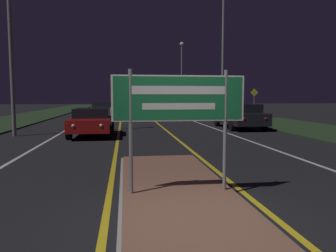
# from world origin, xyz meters

# --- Properties ---
(ground_plane) EXTENTS (160.00, 160.00, 0.00)m
(ground_plane) POSITION_xyz_m (0.00, 0.00, 0.00)
(ground_plane) COLOR black
(median_island) EXTENTS (2.18, 7.52, 0.10)m
(median_island) POSITION_xyz_m (0.00, 1.43, 0.04)
(median_island) COLOR #999993
(median_island) RESTS_ON ground_plane
(verge_left) EXTENTS (5.00, 100.00, 0.08)m
(verge_left) POSITION_xyz_m (-9.50, 20.00, 0.04)
(verge_left) COLOR #23381E
(verge_left) RESTS_ON ground_plane
(verge_right) EXTENTS (5.00, 100.00, 0.08)m
(verge_right) POSITION_xyz_m (9.50, 20.00, 0.04)
(verge_right) COLOR #23381E
(verge_right) RESTS_ON ground_plane
(centre_line_yellow_left) EXTENTS (0.12, 70.00, 0.01)m
(centre_line_yellow_left) POSITION_xyz_m (-1.28, 25.00, 0.00)
(centre_line_yellow_left) COLOR gold
(centre_line_yellow_left) RESTS_ON ground_plane
(centre_line_yellow_right) EXTENTS (0.12, 70.00, 0.01)m
(centre_line_yellow_right) POSITION_xyz_m (1.28, 25.00, 0.00)
(centre_line_yellow_right) COLOR gold
(centre_line_yellow_right) RESTS_ON ground_plane
(lane_line_white_left) EXTENTS (0.12, 70.00, 0.01)m
(lane_line_white_left) POSITION_xyz_m (-4.20, 25.00, 0.00)
(lane_line_white_left) COLOR silver
(lane_line_white_left) RESTS_ON ground_plane
(lane_line_white_right) EXTENTS (0.12, 70.00, 0.01)m
(lane_line_white_right) POSITION_xyz_m (4.20, 25.00, 0.00)
(lane_line_white_right) COLOR silver
(lane_line_white_right) RESTS_ON ground_plane
(edge_line_white_left) EXTENTS (0.10, 70.00, 0.01)m
(edge_line_white_left) POSITION_xyz_m (-7.20, 25.00, 0.00)
(edge_line_white_left) COLOR silver
(edge_line_white_left) RESTS_ON ground_plane
(edge_line_white_right) EXTENTS (0.10, 70.00, 0.01)m
(edge_line_white_right) POSITION_xyz_m (7.20, 25.00, 0.00)
(edge_line_white_right) COLOR silver
(edge_line_white_right) RESTS_ON ground_plane
(highway_sign) EXTENTS (2.42, 0.07, 2.23)m
(highway_sign) POSITION_xyz_m (0.00, 1.43, 1.72)
(highway_sign) COLOR gray
(highway_sign) RESTS_ON median_island
(streetlight_right_near) EXTENTS (0.46, 0.46, 9.66)m
(streetlight_right_near) POSITION_xyz_m (6.23, 19.25, 5.80)
(streetlight_right_near) COLOR gray
(streetlight_right_near) RESTS_ON ground_plane
(streetlight_right_far) EXTENTS (0.53, 0.53, 8.76)m
(streetlight_right_far) POSITION_xyz_m (6.31, 37.17, 5.69)
(streetlight_right_far) COLOR gray
(streetlight_right_far) RESTS_ON ground_plane
(car_receding_0) EXTENTS (2.02, 4.78, 1.44)m
(car_receding_0) POSITION_xyz_m (5.67, 13.94, 0.75)
(car_receding_0) COLOR black
(car_receding_0) RESTS_ON ground_plane
(car_receding_1) EXTENTS (1.96, 4.26, 1.35)m
(car_receding_1) POSITION_xyz_m (2.59, 24.19, 0.73)
(car_receding_1) COLOR silver
(car_receding_1) RESTS_ON ground_plane
(car_receding_2) EXTENTS (1.90, 4.68, 1.42)m
(car_receding_2) POSITION_xyz_m (5.77, 35.62, 0.77)
(car_receding_2) COLOR maroon
(car_receding_2) RESTS_ON ground_plane
(car_receding_3) EXTENTS (2.02, 4.34, 1.49)m
(car_receding_3) POSITION_xyz_m (2.89, 43.25, 0.79)
(car_receding_3) COLOR maroon
(car_receding_3) RESTS_ON ground_plane
(car_approaching_0) EXTENTS (1.95, 4.06, 1.29)m
(car_approaching_0) POSITION_xyz_m (-2.51, 11.36, 0.69)
(car_approaching_0) COLOR maroon
(car_approaching_0) RESTS_ON ground_plane
(car_approaching_1) EXTENTS (2.04, 4.32, 1.42)m
(car_approaching_1) POSITION_xyz_m (-2.76, 23.54, 0.75)
(car_approaching_1) COLOR silver
(car_approaching_1) RESTS_ON ground_plane
(warning_sign) EXTENTS (0.60, 0.06, 2.38)m
(warning_sign) POSITION_xyz_m (8.87, 19.61, 1.51)
(warning_sign) COLOR gray
(warning_sign) RESTS_ON verge_right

